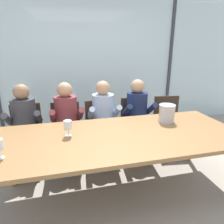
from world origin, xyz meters
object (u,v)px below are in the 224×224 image
Objects in this scene: chair_left_of_center at (66,128)px; person_charcoal_jacket at (25,123)px; chair_near_curtain at (27,130)px; wine_glass_near_bucket at (68,126)px; chair_right_of_center at (134,121)px; person_pale_blue_shirt at (104,116)px; person_navy_polo at (138,114)px; dining_table at (120,140)px; person_maroon_top at (67,119)px; ice_bucket_primary at (167,113)px; chair_center at (100,124)px; chair_near_window_right at (167,119)px.

person_charcoal_jacket is (-0.54, -0.12, 0.17)m from chair_left_of_center.
chair_near_curtain is 1.11m from wine_glass_near_bucket.
chair_near_curtain is 0.23m from person_charcoal_jacket.
chair_right_of_center is 1.42m from wine_glass_near_bucket.
person_pale_blue_shirt and person_navy_polo have the same top height.
chair_near_curtain is at bearing -177.73° from chair_left_of_center.
person_maroon_top is (-0.54, 0.83, -0.01)m from dining_table.
dining_table is 1.50m from chair_near_curtain.
dining_table is 0.75m from ice_bucket_primary.
dining_table is at bearing -45.61° from chair_near_curtain.
chair_center is at bearing 11.88° from person_maroon_top.
person_maroon_top is 1.00× the size of person_pale_blue_shirt.
dining_table is 0.99m from person_navy_polo.
person_maroon_top is at bearing -171.36° from chair_center.
person_charcoal_jacket is at bearing -90.09° from chair_near_curtain.
chair_near_curtain is at bearing 138.31° from dining_table.
chair_near_curtain is at bearing 172.95° from person_pale_blue_shirt.
person_navy_polo is at bearing -9.38° from chair_near_curtain.
person_navy_polo is 1.31m from wine_glass_near_bucket.
dining_table is 15.50× the size of wine_glass_near_bucket.
person_pale_blue_shirt is at bearing 53.74° from wine_glass_near_bucket.
chair_right_of_center reaches higher than dining_table.
person_pale_blue_shirt is 1.00× the size of person_navy_polo.
person_navy_polo is at bearing 34.14° from wine_glass_near_bucket.
person_navy_polo is (1.64, -0.16, 0.17)m from chair_near_curtain.
person_pale_blue_shirt is (-0.53, -0.13, 0.17)m from chair_right_of_center.
person_charcoal_jacket is at bearing 127.67° from wine_glass_near_bucket.
person_pale_blue_shirt is (-0.01, 0.83, -0.01)m from dining_table.
chair_near_curtain is 5.11× the size of wine_glass_near_bucket.
person_navy_polo is at bearing -0.27° from chair_left_of_center.
person_pale_blue_shirt reaches higher than dining_table.
dining_table is 0.83m from person_pale_blue_shirt.
person_charcoal_jacket is (-1.10, 0.83, -0.01)m from dining_table.
person_pale_blue_shirt is (0.56, -0.12, 0.17)m from chair_left_of_center.
chair_near_curtain is at bearing -173.05° from chair_near_window_right.
wine_glass_near_bucket reaches higher than chair_left_of_center.
person_charcoal_jacket is at bearing 177.44° from person_maroon_top.
person_maroon_top is 1.00× the size of person_navy_polo.
person_pale_blue_shirt is 6.95× the size of wine_glass_near_bucket.
chair_near_curtain is 0.62m from person_maroon_top.
person_pale_blue_shirt is (1.11, -0.16, 0.17)m from chair_near_curtain.
person_maroon_top reaches higher than chair_near_curtain.
chair_right_of_center is at bearing 102.50° from ice_bucket_primary.
ice_bucket_primary reaches higher than chair_near_curtain.
chair_left_of_center is (0.55, -0.04, 0.00)m from chair_near_curtain.
chair_near_curtain is at bearing 91.63° from person_charcoal_jacket.
person_charcoal_jacket is at bearing -168.99° from chair_near_window_right.
chair_left_of_center is 0.60m from person_pale_blue_shirt.
chair_near_window_right is 0.74× the size of person_pale_blue_shirt.
chair_center is 0.54m from person_maroon_top.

